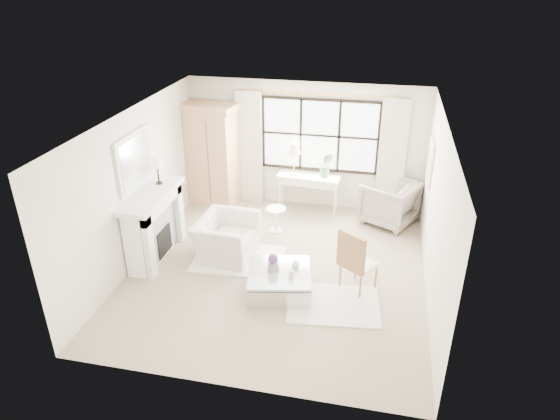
% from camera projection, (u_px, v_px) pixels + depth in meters
% --- Properties ---
extents(floor, '(5.50, 5.50, 0.00)m').
position_uv_depth(floor, '(278.00, 270.00, 8.73)').
color(floor, tan).
rests_on(floor, ground).
extents(ceiling, '(5.50, 5.50, 0.00)m').
position_uv_depth(ceiling, '(278.00, 119.00, 7.53)').
color(ceiling, silver).
rests_on(ceiling, ground).
extents(wall_back, '(5.00, 0.00, 5.00)m').
position_uv_depth(wall_back, '(305.00, 145.00, 10.53)').
color(wall_back, silver).
rests_on(wall_back, ground).
extents(wall_front, '(5.00, 0.00, 5.00)m').
position_uv_depth(wall_front, '(227.00, 300.00, 5.72)').
color(wall_front, silver).
rests_on(wall_front, ground).
extents(wall_left, '(0.00, 5.50, 5.50)m').
position_uv_depth(wall_left, '(136.00, 187.00, 8.60)').
color(wall_left, beige).
rests_on(wall_left, ground).
extents(wall_right, '(0.00, 5.50, 5.50)m').
position_uv_depth(wall_right, '(437.00, 215.00, 7.66)').
color(wall_right, silver).
rests_on(wall_right, ground).
extents(window_pane, '(2.40, 0.02, 1.50)m').
position_uv_depth(window_pane, '(320.00, 135.00, 10.35)').
color(window_pane, silver).
rests_on(window_pane, wall_back).
extents(window_frame, '(2.50, 0.04, 1.50)m').
position_uv_depth(window_frame, '(320.00, 135.00, 10.34)').
color(window_frame, black).
rests_on(window_frame, wall_back).
extents(curtain_rod, '(3.30, 0.04, 0.04)m').
position_uv_depth(curtain_rod, '(321.00, 94.00, 9.91)').
color(curtain_rod, '#A77F3A').
rests_on(curtain_rod, wall_back).
extents(curtain_left, '(0.55, 0.10, 2.47)m').
position_uv_depth(curtain_left, '(250.00, 148.00, 10.72)').
color(curtain_left, beige).
rests_on(curtain_left, ground).
extents(curtain_right, '(0.55, 0.10, 2.47)m').
position_uv_depth(curtain_right, '(392.00, 159.00, 10.16)').
color(curtain_right, beige).
rests_on(curtain_right, ground).
extents(fireplace, '(0.58, 1.66, 1.26)m').
position_uv_depth(fireplace, '(153.00, 224.00, 8.87)').
color(fireplace, white).
rests_on(fireplace, ground).
extents(mirror_frame, '(0.05, 1.15, 0.95)m').
position_uv_depth(mirror_frame, '(134.00, 161.00, 8.37)').
color(mirror_frame, silver).
rests_on(mirror_frame, wall_left).
extents(mirror_glass, '(0.02, 1.00, 0.80)m').
position_uv_depth(mirror_glass, '(136.00, 161.00, 8.37)').
color(mirror_glass, silver).
rests_on(mirror_glass, wall_left).
extents(art_frame, '(0.04, 0.62, 0.82)m').
position_uv_depth(art_frame, '(430.00, 163.00, 9.07)').
color(art_frame, white).
rests_on(art_frame, wall_right).
extents(art_canvas, '(0.01, 0.52, 0.72)m').
position_uv_depth(art_canvas, '(429.00, 163.00, 9.07)').
color(art_canvas, beige).
rests_on(art_canvas, wall_right).
extents(mantel_lamp, '(0.22, 0.22, 0.51)m').
position_uv_depth(mantel_lamp, '(157.00, 163.00, 8.77)').
color(mantel_lamp, black).
rests_on(mantel_lamp, fireplace).
extents(armoire, '(1.22, 0.88, 2.24)m').
position_uv_depth(armoire, '(213.00, 154.00, 10.67)').
color(armoire, tan).
rests_on(armoire, floor).
extents(console_table, '(1.34, 0.57, 0.80)m').
position_uv_depth(console_table, '(308.00, 193.00, 10.66)').
color(console_table, white).
rests_on(console_table, floor).
extents(console_lamp, '(0.28, 0.28, 0.69)m').
position_uv_depth(console_lamp, '(294.00, 149.00, 10.30)').
color(console_lamp, '#C19343').
rests_on(console_lamp, console_table).
extents(orchid_plant, '(0.30, 0.24, 0.53)m').
position_uv_depth(orchid_plant, '(326.00, 165.00, 10.31)').
color(orchid_plant, '#546D49').
rests_on(orchid_plant, console_table).
extents(side_table, '(0.40, 0.40, 0.51)m').
position_uv_depth(side_table, '(276.00, 216.00, 9.84)').
color(side_table, white).
rests_on(side_table, floor).
extents(rug_left, '(1.62, 1.18, 0.03)m').
position_uv_depth(rug_left, '(239.00, 259.00, 9.03)').
color(rug_left, white).
rests_on(rug_left, floor).
extents(rug_right, '(1.54, 1.22, 0.03)m').
position_uv_depth(rug_right, '(334.00, 304.00, 7.83)').
color(rug_right, white).
rests_on(rug_right, floor).
extents(club_armchair, '(1.06, 1.19, 0.73)m').
position_uv_depth(club_armchair, '(226.00, 237.00, 9.02)').
color(club_armchair, beige).
rests_on(club_armchair, floor).
extents(wingback_chair, '(1.31, 1.30, 0.90)m').
position_uv_depth(wingback_chair, '(389.00, 203.00, 10.12)').
color(wingback_chair, gray).
rests_on(wingback_chair, floor).
extents(french_chair, '(0.67, 0.67, 1.08)m').
position_uv_depth(french_chair, '(357.00, 273.00, 8.09)').
color(french_chair, '#9F6D43').
rests_on(french_chair, floor).
extents(coffee_table, '(1.18, 1.18, 0.38)m').
position_uv_depth(coffee_table, '(279.00, 282.00, 8.09)').
color(coffee_table, silver).
rests_on(coffee_table, floor).
extents(planter_box, '(0.21, 0.21, 0.13)m').
position_uv_depth(planter_box, '(273.00, 266.00, 8.02)').
color(planter_box, gray).
rests_on(planter_box, coffee_table).
extents(planter_flowers, '(0.16, 0.16, 0.16)m').
position_uv_depth(planter_flowers, '(273.00, 258.00, 7.96)').
color(planter_flowers, '#502B6D').
rests_on(planter_flowers, planter_box).
extents(pillar_candle, '(0.08, 0.08, 0.12)m').
position_uv_depth(pillar_candle, '(291.00, 274.00, 7.84)').
color(pillar_candle, silver).
rests_on(pillar_candle, coffee_table).
extents(coffee_vase, '(0.15, 0.15, 0.14)m').
position_uv_depth(coffee_vase, '(295.00, 264.00, 8.08)').
color(coffee_vase, silver).
rests_on(coffee_vase, coffee_table).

